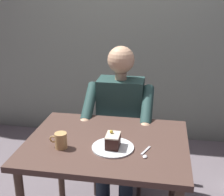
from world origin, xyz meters
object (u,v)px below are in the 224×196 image
Objects in this scene: seated_person at (119,123)px; coffee_cup at (61,140)px; dining_table at (107,154)px; dessert_spoon at (145,154)px; chair at (122,132)px; cake_slice at (113,141)px.

seated_person reaches higher than coffee_cup.
dessert_spoon is (-0.25, 0.12, 0.10)m from dining_table.
seated_person is 11.46× the size of coffee_cup.
chair is 7.84× the size of cake_slice.
chair is (0.00, -0.69, -0.18)m from dining_table.
dessert_spoon is at bearing 111.10° from seated_person.
chair is 8.14× the size of coffee_cup.
chair is 0.71× the size of seated_person.
dining_table is 8.93× the size of cake_slice.
coffee_cup is at bearing 27.91° from dining_table.
coffee_cup reaches higher than dessert_spoon.
dessert_spoon is (-0.20, 0.04, -0.05)m from cake_slice.
seated_person is 0.72m from coffee_cup.
chair is 0.84m from cake_slice.
dining_table is 0.18m from cake_slice.
coffee_cup is 0.77× the size of dessert_spoon.
seated_person is (0.00, 0.17, 0.16)m from chair.
cake_slice is at bearing 95.06° from seated_person.
chair is 0.24m from seated_person.
chair is 0.89m from dessert_spoon.
coffee_cup is (0.25, 0.13, 0.14)m from dining_table.
coffee_cup is at bearing 73.01° from chair.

